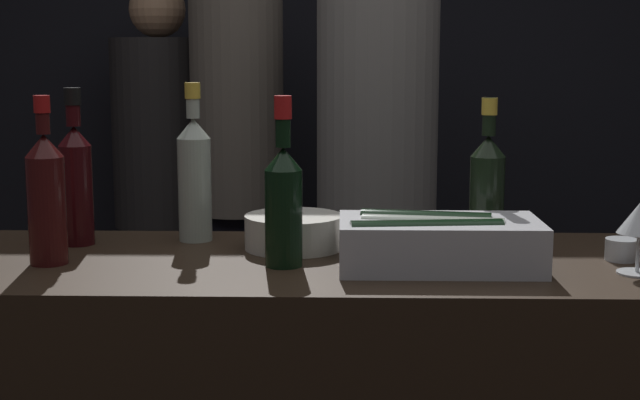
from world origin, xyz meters
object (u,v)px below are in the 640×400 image
ice_bin_with_bottles (436,240)px  person_grey_polo (377,185)px  red_wine_bottle_tall (46,195)px  wine_glass (640,221)px  rose_wine_bottle (194,174)px  red_wine_bottle_black_foil (76,179)px  person_in_hoodie (238,161)px  person_blond_tee (162,181)px  red_wine_bottle_burgundy (283,198)px  champagne_bottle (487,185)px  bowl_white (294,231)px  candle_votive (621,249)px

ice_bin_with_bottles → person_grey_polo: 1.10m
ice_bin_with_bottles → red_wine_bottle_tall: (-0.78, 0.01, 0.09)m
person_grey_polo → ice_bin_with_bottles: bearing=-23.4°
wine_glass → rose_wine_bottle: bearing=161.9°
red_wine_bottle_black_foil → person_in_hoodie: size_ratio=0.19×
wine_glass → rose_wine_bottle: rose_wine_bottle is taller
person_grey_polo → red_wine_bottle_black_foil: bearing=-65.3°
ice_bin_with_bottles → person_blond_tee: size_ratio=0.23×
wine_glass → red_wine_bottle_black_foil: 1.19m
red_wine_bottle_burgundy → red_wine_bottle_black_foil: red_wine_bottle_black_foil is taller
ice_bin_with_bottles → red_wine_bottle_burgundy: red_wine_bottle_burgundy is taller
red_wine_bottle_tall → person_grey_polo: bearing=57.0°
ice_bin_with_bottles → red_wine_bottle_burgundy: 0.31m
wine_glass → person_grey_polo: person_grey_polo is taller
red_wine_bottle_black_foil → red_wine_bottle_burgundy: bearing=-22.5°
person_blond_tee → wine_glass: bearing=159.2°
red_wine_bottle_burgundy → red_wine_bottle_black_foil: size_ratio=0.98×
red_wine_bottle_tall → person_blond_tee: 1.63m
rose_wine_bottle → red_wine_bottle_black_foil: size_ratio=1.03×
ice_bin_with_bottles → person_in_hoodie: (-0.56, 1.41, -0.01)m
person_blond_tee → person_grey_polo: 0.96m
wine_glass → champagne_bottle: size_ratio=0.43×
bowl_white → candle_votive: (0.68, -0.10, -0.02)m
candle_votive → wine_glass: bearing=-92.5°
red_wine_bottle_black_foil → person_blond_tee: person_blond_tee is taller
ice_bin_with_bottles → person_in_hoodie: size_ratio=0.21×
bowl_white → person_blond_tee: person_blond_tee is taller
wine_glass → person_in_hoodie: size_ratio=0.08×
person_in_hoodie → person_grey_polo: size_ratio=1.02×
candle_votive → person_blond_tee: size_ratio=0.04×
champagne_bottle → red_wine_bottle_tall: bearing=-167.3°
wine_glass → person_grey_polo: size_ratio=0.08×
wine_glass → person_blond_tee: bearing=127.0°
wine_glass → red_wine_bottle_burgundy: 0.69m
person_blond_tee → rose_wine_bottle: bearing=136.7°
champagne_bottle → person_blond_tee: 1.75m
red_wine_bottle_black_foil → champagne_bottle: 0.91m
ice_bin_with_bottles → red_wine_bottle_black_foil: red_wine_bottle_black_foil is taller
candle_votive → bowl_white: bearing=171.7°
rose_wine_bottle → red_wine_bottle_black_foil: bearing=-168.8°
rose_wine_bottle → red_wine_bottle_burgundy: rose_wine_bottle is taller
ice_bin_with_bottles → person_blond_tee: person_blond_tee is taller
wine_glass → red_wine_bottle_tall: red_wine_bottle_tall is taller
person_blond_tee → candle_votive: bearing=161.3°
champagne_bottle → candle_votive: bearing=-30.0°
red_wine_bottle_black_foil → champagne_bottle: size_ratio=1.07×
ice_bin_with_bottles → candle_votive: size_ratio=5.96×
ice_bin_with_bottles → rose_wine_bottle: rose_wine_bottle is taller
rose_wine_bottle → red_wine_bottle_tall: size_ratio=1.05×
red_wine_bottle_black_foil → person_blond_tee: bearing=94.0°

